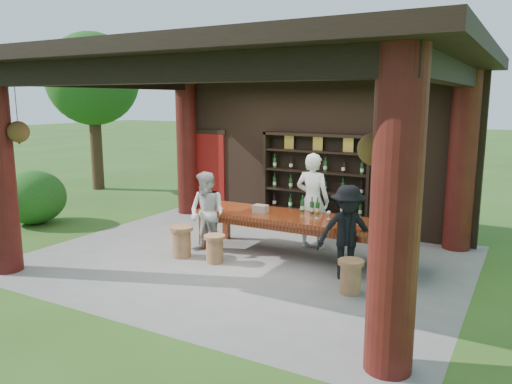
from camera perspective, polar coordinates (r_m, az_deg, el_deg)
The scene contains 15 objects.
ground at distance 8.89m, azimuth -1.27°, elevation -7.72°, with size 90.00×90.00×0.00m, color #2D5119.
pavilion at distance 8.84m, azimuth 0.01°, elevation 6.30°, with size 7.50×6.00×3.60m.
wine_shelf at distance 10.64m, azimuth 6.88°, elevation 1.08°, with size 2.38×0.36×2.09m.
tasting_table at distance 8.87m, azimuth 5.17°, elevation -3.51°, with size 3.90×1.01×0.75m.
stool_near_left at distance 8.68m, azimuth -4.75°, elevation -6.41°, with size 0.37×0.37×0.49m.
stool_near_right at distance 7.46m, azimuth 10.76°, elevation -9.39°, with size 0.38×0.38×0.50m.
stool_far_left at distance 9.06m, azimuth -8.51°, elevation -5.53°, with size 0.42×0.42×0.56m.
host at distance 9.48m, azimuth 6.48°, elevation -0.97°, with size 0.66×0.43×1.81m, color white.
guest_woman at distance 9.10m, azimuth -5.59°, elevation -2.42°, with size 0.73×0.57×1.51m, color beige.
guest_man at distance 7.93m, azimuth 10.39°, elevation -4.55°, with size 0.96×0.55×1.49m, color black.
table_bottles at distance 9.08m, azimuth 6.26°, elevation -1.47°, with size 0.39×0.12×0.31m.
table_glasses at distance 8.55m, azimuth 9.55°, elevation -2.86°, with size 0.84×0.23×0.15m.
napkin_basket at distance 9.11m, azimuth 0.51°, elevation -1.92°, with size 0.26×0.18×0.14m, color #BF6672.
shrubs at distance 8.40m, azimuth 8.31°, elevation -5.04°, with size 13.84×8.83×1.36m.
trees at distance 8.74m, azimuth 25.81°, elevation 13.34°, with size 20.89×8.75×4.80m.
Camera 1 is at (4.30, -7.26, 2.78)m, focal length 35.00 mm.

